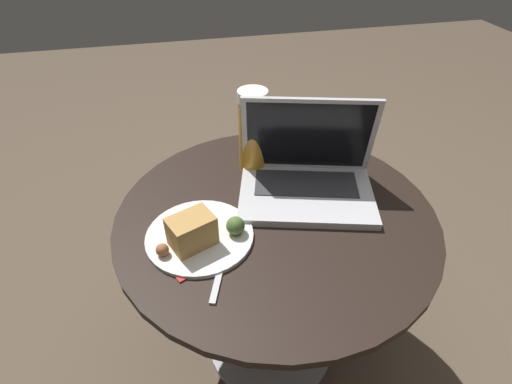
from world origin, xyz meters
name	(u,v)px	position (x,y,z in m)	size (l,w,h in m)	color
ground_plane	(271,342)	(0.00, 0.00, 0.00)	(6.00, 6.00, 0.00)	brown
table	(274,251)	(0.00, 0.00, 0.40)	(0.72, 0.72, 0.53)	#9E9EA3
napkin	(201,247)	(-0.18, -0.07, 0.53)	(0.19, 0.17, 0.00)	#B7332D
laptop	(307,175)	(0.09, 0.06, 0.58)	(0.36, 0.29, 0.22)	silver
beer_glass	(253,132)	(-0.01, 0.18, 0.64)	(0.07, 0.07, 0.21)	gold
snack_plate	(198,234)	(-0.18, -0.05, 0.55)	(0.23, 0.23, 0.08)	silver
fork	(223,259)	(-0.14, -0.12, 0.53)	(0.08, 0.18, 0.00)	silver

